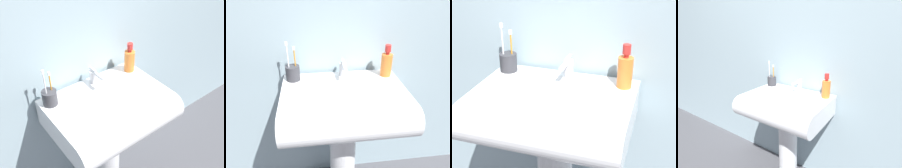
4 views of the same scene
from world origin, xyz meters
TOP-DOWN VIEW (x-y plane):
  - sink_basin at (0.00, -0.06)m, footprint 0.63×0.47m
  - faucet at (0.02, 0.13)m, footprint 0.04×0.13m
  - toothbrush_cup at (-0.26, 0.13)m, footprint 0.08×0.08m
  - soap_bottle at (0.26, 0.12)m, footprint 0.06×0.06m

SIDE VIEW (x-z plane):
  - sink_basin at x=0.00m, z-range 0.67..0.82m
  - toothbrush_cup at x=-0.26m, z-range 0.75..0.97m
  - faucet at x=0.02m, z-range 0.83..0.92m
  - soap_bottle at x=0.26m, z-range 0.80..0.98m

